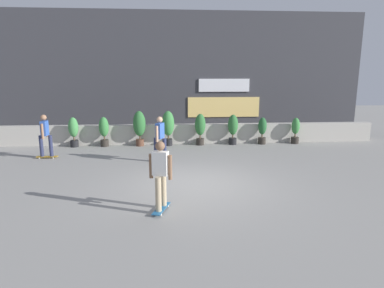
% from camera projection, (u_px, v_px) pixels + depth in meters
% --- Properties ---
extents(ground_plane, '(48.00, 48.00, 0.00)m').
position_uv_depth(ground_plane, '(196.00, 184.00, 9.83)').
color(ground_plane, gray).
extents(planter_wall, '(18.00, 0.40, 0.90)m').
position_uv_depth(planter_wall, '(185.00, 134.00, 15.59)').
color(planter_wall, '#B2ADA3').
rests_on(planter_wall, ground).
extents(building_backdrop, '(20.00, 2.08, 6.50)m').
position_uv_depth(building_backdrop, '(181.00, 73.00, 18.92)').
color(building_backdrop, '#38383D').
rests_on(building_backdrop, ground).
extents(potted_plant_0, '(0.43, 0.43, 1.33)m').
position_uv_depth(potted_plant_0, '(73.00, 130.00, 14.73)').
color(potted_plant_0, black).
rests_on(potted_plant_0, ground).
extents(potted_plant_1, '(0.43, 0.43, 1.33)m').
position_uv_depth(potted_plant_1, '(104.00, 130.00, 14.83)').
color(potted_plant_1, '#2D2823').
rests_on(potted_plant_1, ground).
extents(potted_plant_2, '(0.56, 0.56, 1.59)m').
position_uv_depth(potted_plant_2, '(139.00, 126.00, 14.91)').
color(potted_plant_2, brown).
rests_on(potted_plant_2, ground).
extents(potted_plant_3, '(0.55, 0.55, 1.58)m').
position_uv_depth(potted_plant_3, '(168.00, 125.00, 15.00)').
color(potted_plant_3, black).
rests_on(potted_plant_3, ground).
extents(potted_plant_4, '(0.48, 0.48, 1.43)m').
position_uv_depth(potted_plant_4, '(200.00, 127.00, 15.13)').
color(potted_plant_4, '#2D2823').
rests_on(potted_plant_4, ground).
extents(potted_plant_5, '(0.46, 0.46, 1.39)m').
position_uv_depth(potted_plant_5, '(233.00, 128.00, 15.24)').
color(potted_plant_5, black).
rests_on(potted_plant_5, ground).
extents(potted_plant_6, '(0.39, 0.39, 1.24)m').
position_uv_depth(potted_plant_6, '(262.00, 130.00, 15.37)').
color(potted_plant_6, '#2D2823').
rests_on(potted_plant_6, ground).
extents(potted_plant_7, '(0.37, 0.37, 1.21)m').
position_uv_depth(potted_plant_7, '(295.00, 130.00, 15.49)').
color(potted_plant_7, '#2D2823').
rests_on(potted_plant_7, ground).
extents(skater_foreground, '(0.81, 0.52, 1.70)m').
position_uv_depth(skater_foreground, '(160.00, 137.00, 12.11)').
color(skater_foreground, maroon).
rests_on(skater_foreground, ground).
extents(skater_by_wall_left, '(0.54, 0.82, 1.70)m').
position_uv_depth(skater_by_wall_left, '(161.00, 173.00, 7.70)').
color(skater_by_wall_left, '#266699').
rests_on(skater_by_wall_left, ground).
extents(skater_by_wall_right, '(0.80, 0.56, 1.70)m').
position_uv_depth(skater_by_wall_right, '(45.00, 134.00, 12.67)').
color(skater_by_wall_right, '#BF8C26').
rests_on(skater_by_wall_right, ground).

